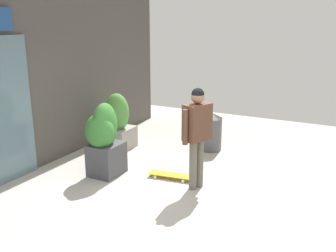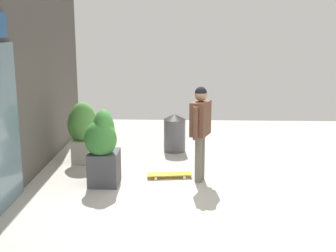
{
  "view_description": "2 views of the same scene",
  "coord_description": "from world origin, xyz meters",
  "px_view_note": "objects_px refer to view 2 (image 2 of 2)",
  "views": [
    {
      "loc": [
        -4.71,
        -2.65,
        2.77
      ],
      "look_at": [
        0.84,
        0.26,
        1.0
      ],
      "focal_mm": 40.4,
      "sensor_mm": 36.0,
      "label": 1
    },
    {
      "loc": [
        -7.16,
        -0.05,
        2.83
      ],
      "look_at": [
        0.84,
        0.26,
        1.0
      ],
      "focal_mm": 49.05,
      "sensor_mm": 36.0,
      "label": 2
    }
  ],
  "objects_px": {
    "skateboard": "(169,174)",
    "trash_bin": "(175,133)",
    "planter_box_right": "(102,146)",
    "planter_box_left": "(83,132)",
    "skateboarder": "(200,124)"
  },
  "relations": [
    {
      "from": "skateboarder",
      "to": "planter_box_left",
      "type": "relative_size",
      "value": 1.38
    },
    {
      "from": "skateboard",
      "to": "planter_box_left",
      "type": "xyz_separation_m",
      "value": [
        0.92,
        1.8,
        0.58
      ]
    },
    {
      "from": "skateboarder",
      "to": "planter_box_left",
      "type": "height_order",
      "value": "skateboarder"
    },
    {
      "from": "planter_box_right",
      "to": "planter_box_left",
      "type": "bearing_deg",
      "value": 25.42
    },
    {
      "from": "skateboard",
      "to": "trash_bin",
      "type": "distance_m",
      "value": 1.83
    },
    {
      "from": "planter_box_right",
      "to": "trash_bin",
      "type": "bearing_deg",
      "value": -28.45
    },
    {
      "from": "skateboard",
      "to": "trash_bin",
      "type": "xyz_separation_m",
      "value": [
        1.79,
        -0.05,
        0.36
      ]
    },
    {
      "from": "planter_box_right",
      "to": "trash_bin",
      "type": "relative_size",
      "value": 1.61
    },
    {
      "from": "trash_bin",
      "to": "skateboard",
      "type": "bearing_deg",
      "value": 178.37
    },
    {
      "from": "skateboarder",
      "to": "planter_box_left",
      "type": "bearing_deg",
      "value": -4.61
    },
    {
      "from": "skateboarder",
      "to": "trash_bin",
      "type": "xyz_separation_m",
      "value": [
        1.94,
        0.5,
        -0.64
      ]
    },
    {
      "from": "skateboard",
      "to": "trash_bin",
      "type": "relative_size",
      "value": 1.01
    },
    {
      "from": "skateboard",
      "to": "planter_box_right",
      "type": "xyz_separation_m",
      "value": [
        -0.43,
        1.15,
        0.65
      ]
    },
    {
      "from": "planter_box_left",
      "to": "planter_box_right",
      "type": "height_order",
      "value": "planter_box_right"
    },
    {
      "from": "planter_box_left",
      "to": "planter_box_right",
      "type": "distance_m",
      "value": 1.5
    }
  ]
}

